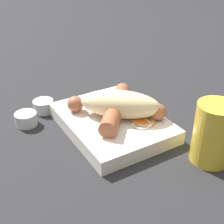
# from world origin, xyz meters

# --- Properties ---
(ground_plane) EXTENTS (3.00, 3.00, 0.00)m
(ground_plane) POSITION_xyz_m (0.00, 0.00, 0.00)
(ground_plane) COLOR #232326
(food_tray) EXTENTS (0.23, 0.18, 0.03)m
(food_tray) POSITION_xyz_m (0.00, 0.00, 0.01)
(food_tray) COLOR silver
(food_tray) RESTS_ON ground_plane
(bread_roll) EXTENTS (0.15, 0.16, 0.05)m
(bread_roll) POSITION_xyz_m (-0.01, -0.01, 0.06)
(bread_roll) COLOR beige
(bread_roll) RESTS_ON food_tray
(sausage) EXTENTS (0.14, 0.16, 0.03)m
(sausage) POSITION_xyz_m (0.00, -0.01, 0.04)
(sausage) COLOR #9E5638
(sausage) RESTS_ON food_tray
(pickled_veggies) EXTENTS (0.07, 0.06, 0.00)m
(pickled_veggies) POSITION_xyz_m (-0.05, -0.04, 0.03)
(pickled_veggies) COLOR orange
(pickled_veggies) RESTS_ON food_tray
(condiment_cup_near) EXTENTS (0.04, 0.04, 0.03)m
(condiment_cup_near) POSITION_xyz_m (0.14, 0.09, 0.01)
(condiment_cup_near) COLOR silver
(condiment_cup_near) RESTS_ON ground_plane
(condiment_cup_far) EXTENTS (0.04, 0.04, 0.03)m
(condiment_cup_far) POSITION_xyz_m (0.10, 0.14, 0.01)
(condiment_cup_far) COLOR silver
(condiment_cup_far) RESTS_ON ground_plane
(drink_glass) EXTENTS (0.07, 0.07, 0.11)m
(drink_glass) POSITION_xyz_m (-0.17, -0.09, 0.05)
(drink_glass) COLOR gold
(drink_glass) RESTS_ON ground_plane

